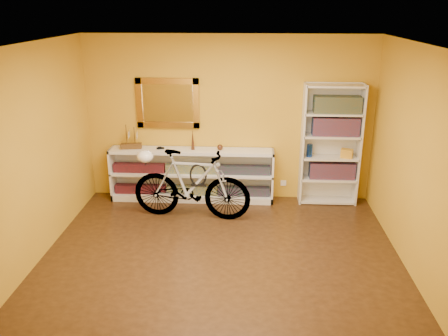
# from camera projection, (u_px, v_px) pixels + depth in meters

# --- Properties ---
(floor) EXTENTS (4.50, 4.00, 0.01)m
(floor) POSITION_uv_depth(u_px,v_px,m) (221.00, 258.00, 5.81)
(floor) COLOR black
(floor) RESTS_ON ground
(ceiling) EXTENTS (4.50, 4.00, 0.01)m
(ceiling) POSITION_uv_depth(u_px,v_px,m) (220.00, 44.00, 4.93)
(ceiling) COLOR silver
(ceiling) RESTS_ON ground
(back_wall) EXTENTS (4.50, 0.01, 2.60)m
(back_wall) POSITION_uv_depth(u_px,v_px,m) (229.00, 119.00, 7.26)
(back_wall) COLOR gold
(back_wall) RESTS_ON ground
(left_wall) EXTENTS (0.01, 4.00, 2.60)m
(left_wall) POSITION_uv_depth(u_px,v_px,m) (32.00, 156.00, 5.49)
(left_wall) COLOR gold
(left_wall) RESTS_ON ground
(right_wall) EXTENTS (0.01, 4.00, 2.60)m
(right_wall) POSITION_uv_depth(u_px,v_px,m) (418.00, 163.00, 5.25)
(right_wall) COLOR gold
(right_wall) RESTS_ON ground
(gilt_mirror) EXTENTS (0.98, 0.06, 0.78)m
(gilt_mirror) POSITION_uv_depth(u_px,v_px,m) (168.00, 103.00, 7.19)
(gilt_mirror) COLOR #8D5F19
(gilt_mirror) RESTS_ON back_wall
(wall_socket) EXTENTS (0.09, 0.02, 0.09)m
(wall_socket) POSITION_uv_depth(u_px,v_px,m) (283.00, 183.00, 7.54)
(wall_socket) COLOR silver
(wall_socket) RESTS_ON back_wall
(console_unit) EXTENTS (2.60, 0.35, 0.85)m
(console_unit) POSITION_uv_depth(u_px,v_px,m) (192.00, 175.00, 7.40)
(console_unit) COLOR silver
(console_unit) RESTS_ON floor
(cd_row_lower) EXTENTS (2.50, 0.13, 0.14)m
(cd_row_lower) POSITION_uv_depth(u_px,v_px,m) (192.00, 190.00, 7.47)
(cd_row_lower) COLOR black
(cd_row_lower) RESTS_ON console_unit
(cd_row_upper) EXTENTS (2.50, 0.13, 0.14)m
(cd_row_upper) POSITION_uv_depth(u_px,v_px,m) (191.00, 169.00, 7.35)
(cd_row_upper) COLOR navy
(cd_row_upper) RESTS_ON console_unit
(model_ship) EXTENTS (0.34, 0.17, 0.39)m
(model_ship) POSITION_uv_depth(u_px,v_px,m) (131.00, 137.00, 7.25)
(model_ship) COLOR #462E13
(model_ship) RESTS_ON console_unit
(toy_car) EXTENTS (0.00, 0.00, 0.00)m
(toy_car) POSITION_uv_depth(u_px,v_px,m) (161.00, 149.00, 7.29)
(toy_car) COLOR black
(toy_car) RESTS_ON console_unit
(bronze_ornament) EXTENTS (0.06, 0.06, 0.33)m
(bronze_ornament) POSITION_uv_depth(u_px,v_px,m) (193.00, 140.00, 7.20)
(bronze_ornament) COLOR #502D1B
(bronze_ornament) RESTS_ON console_unit
(decorative_orb) EXTENTS (0.09, 0.09, 0.09)m
(decorative_orb) POSITION_uv_depth(u_px,v_px,m) (220.00, 147.00, 7.22)
(decorative_orb) COLOR #502D1B
(decorative_orb) RESTS_ON console_unit
(bookcase) EXTENTS (0.90, 0.30, 1.90)m
(bookcase) POSITION_uv_depth(u_px,v_px,m) (331.00, 145.00, 7.13)
(bookcase) COLOR silver
(bookcase) RESTS_ON floor
(book_row_a) EXTENTS (0.70, 0.22, 0.26)m
(book_row_a) POSITION_uv_depth(u_px,v_px,m) (332.00, 170.00, 7.27)
(book_row_a) COLOR maroon
(book_row_a) RESTS_ON bookcase
(book_row_b) EXTENTS (0.70, 0.22, 0.28)m
(book_row_b) POSITION_uv_depth(u_px,v_px,m) (335.00, 126.00, 7.03)
(book_row_b) COLOR maroon
(book_row_b) RESTS_ON bookcase
(book_row_c) EXTENTS (0.70, 0.22, 0.25)m
(book_row_c) POSITION_uv_depth(u_px,v_px,m) (337.00, 104.00, 6.92)
(book_row_c) COLOR #174550
(book_row_c) RESTS_ON bookcase
(travel_mug) EXTENTS (0.09, 0.09, 0.20)m
(travel_mug) POSITION_uv_depth(u_px,v_px,m) (309.00, 150.00, 7.16)
(travel_mug) COLOR navy
(travel_mug) RESTS_ON bookcase
(red_tin) EXTENTS (0.18, 0.18, 0.20)m
(red_tin) POSITION_uv_depth(u_px,v_px,m) (320.00, 106.00, 6.97)
(red_tin) COLOR maroon
(red_tin) RESTS_ON bookcase
(yellow_bag) EXTENTS (0.21, 0.17, 0.14)m
(yellow_bag) POSITION_uv_depth(u_px,v_px,m) (347.00, 153.00, 7.12)
(yellow_bag) COLOR gold
(yellow_bag) RESTS_ON bookcase
(bicycle) EXTENTS (0.64, 1.82, 1.05)m
(bicycle) POSITION_uv_depth(u_px,v_px,m) (191.00, 185.00, 6.74)
(bicycle) COLOR silver
(bicycle) RESTS_ON floor
(helmet) EXTENTS (0.24, 0.23, 0.18)m
(helmet) POSITION_uv_depth(u_px,v_px,m) (145.00, 156.00, 6.70)
(helmet) COLOR white
(helmet) RESTS_ON bicycle
(u_lock) EXTENTS (0.25, 0.03, 0.25)m
(u_lock) POSITION_uv_depth(u_px,v_px,m) (198.00, 175.00, 6.67)
(u_lock) COLOR black
(u_lock) RESTS_ON bicycle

